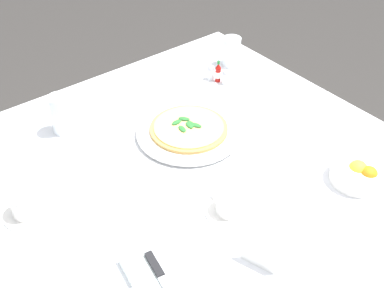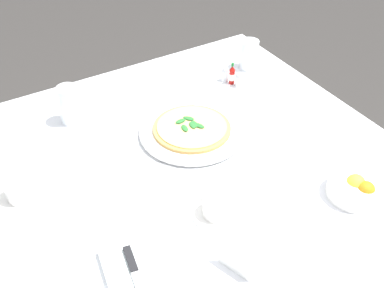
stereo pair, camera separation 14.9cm
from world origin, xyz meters
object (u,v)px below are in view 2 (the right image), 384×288
Objects in this scene: coffee_cup_near_left at (20,190)px; napkin_folded at (137,279)px; pizza_plate at (192,131)px; dinner_knife at (136,276)px; pizza at (192,128)px; coffee_cup_left_edge at (217,208)px; water_glass_far_right at (70,107)px; menu_card at (235,263)px; salt_shaker at (239,80)px; hot_sauce_bottle at (232,75)px; water_glass_center_back at (249,56)px; citrus_bowl at (356,188)px; pepper_shaker at (225,75)px.

napkin_folded is at bearing 20.08° from coffee_cup_near_left.
pizza_plate is 1.67× the size of dinner_knife.
coffee_cup_left_edge reaches higher than pizza.
menu_card is (0.76, 0.11, -0.02)m from water_glass_far_right.
napkin_folded is 0.88m from salt_shaker.
coffee_cup_left_edge is at bearing -37.85° from hot_sauce_bottle.
coffee_cup_left_edge is 0.52m from coffee_cup_near_left.
water_glass_far_right reaches higher than dinner_knife.
hot_sauce_bottle is (0.06, -0.12, -0.01)m from water_glass_center_back.
pizza is 1.86× the size of coffee_cup_near_left.
dinner_knife is at bearing -0.39° from napkin_folded.
coffee_cup_near_left is 0.60m from menu_card.
water_glass_far_right reaches higher than salt_shaker.
pizza_plate is 1.37× the size of napkin_folded.
citrus_bowl is 0.64m from hot_sauce_bottle.
coffee_cup_left_edge is 1.53× the size of menu_card.
coffee_cup_near_left is 2.31× the size of salt_shaker.
menu_card is at bearing 35.86° from coffee_cup_near_left.
citrus_bowl is at bearing -3.22° from hot_sauce_bottle.
water_glass_center_back is (-0.24, 0.39, 0.02)m from pizza.
salt_shaker is at bearing -50.15° from water_glass_center_back.
menu_card is (0.50, -0.18, 0.00)m from pizza.
water_glass_far_right reaches higher than pepper_shaker.
pizza is at bearing 48.74° from water_glass_far_right.
water_glass_far_right is at bearing -177.70° from dinner_knife.
salt_shaker is (-0.61, 0.05, -0.00)m from citrus_bowl.
pepper_shaker is at bearing 143.21° from napkin_folded.
salt_shaker is at bearing 175.70° from citrus_bowl.
pizza is at bearing 146.16° from napkin_folded.
salt_shaker is at bearing 19.65° from hot_sauce_bottle.
salt_shaker is at bearing 139.65° from napkin_folded.
menu_card is (0.74, -0.57, -0.02)m from water_glass_center_back.
coffee_cup_near_left is at bearing -127.42° from coffee_cup_left_edge.
water_glass_center_back reaches higher than menu_card.
pepper_shaker reaches higher than napkin_folded.
pizza is 0.39m from water_glass_far_right.
hot_sauce_bottle reaches higher than pizza_plate.
pizza_plate is 2.52× the size of coffee_cup_near_left.
coffee_cup_left_edge reaches higher than napkin_folded.
water_glass_center_back is at bearing 139.66° from napkin_folded.
hot_sauce_bottle is 0.03m from salt_shaker.
citrus_bowl is at bearing -4.30° from salt_shaker.
pizza_plate is 0.33m from hot_sauce_bottle.
water_glass_far_right is 0.85× the size of citrus_bowl.
pepper_shaker is (-0.21, 0.27, 0.01)m from pizza_plate.
pizza is at bearing 90.85° from coffee_cup_near_left.
coffee_cup_near_left is 0.54× the size of napkin_folded.
coffee_cup_left_edge is 0.63m from salt_shaker.
dinner_knife is at bearing 19.88° from coffee_cup_near_left.
dinner_knife is (0.67, -0.09, -0.03)m from water_glass_far_right.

